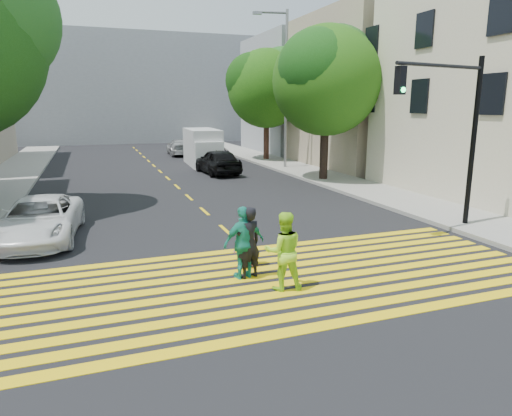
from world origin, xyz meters
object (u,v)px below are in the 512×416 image
pedestrian_man (249,243)px  dark_car_parked (213,151)px  tree_right_near (327,75)px  tree_right_far (268,84)px  traffic_signal (455,120)px  pedestrian_woman (284,251)px  silver_car (180,147)px  pedestrian_child (246,242)px  pedestrian_extra (244,243)px  dark_car_near (218,161)px  white_sedan (39,219)px  white_van (203,148)px

pedestrian_man → dark_car_parked: 25.65m
tree_right_near → tree_right_far: (0.57, 10.13, -0.04)m
traffic_signal → dark_car_parked: bearing=84.7°
tree_right_far → tree_right_near: bearing=-93.2°
dark_car_parked → traffic_signal: bearing=-92.1°
pedestrian_woman → silver_car: bearing=-84.4°
tree_right_far → dark_car_parked: bearing=145.7°
silver_car → dark_car_parked: (1.93, -3.74, -0.05)m
pedestrian_man → dark_car_parked: pedestrian_man is taller
pedestrian_child → traffic_signal: size_ratio=0.23×
pedestrian_extra → dark_car_near: pedestrian_extra is taller
pedestrian_woman → white_sedan: size_ratio=0.38×
pedestrian_child → pedestrian_woman: bearing=84.0°
tree_right_near → white_van: size_ratio=1.55×
pedestrian_child → white_van: (3.83, 20.70, 0.53)m
tree_right_near → silver_car: 17.77m
tree_right_near → tree_right_far: size_ratio=1.01×
tree_right_far → pedestrian_man: (-9.26, -22.56, -4.76)m
tree_right_near → dark_car_near: (-4.83, 4.60, -4.91)m
silver_car → dark_car_parked: 4.21m
tree_right_near → pedestrian_woman: size_ratio=4.66×
pedestrian_extra → silver_car: size_ratio=0.38×
silver_car → pedestrian_child: bearing=85.7°
tree_right_far → pedestrian_man: size_ratio=4.73×
pedestrian_woman → white_van: bearing=-87.1°
pedestrian_man → pedestrian_child: 0.80m
traffic_signal → white_van: bearing=90.2°
pedestrian_man → dark_car_near: size_ratio=0.39×
tree_right_near → pedestrian_man: bearing=-124.9°
white_sedan → tree_right_near: bearing=33.2°
pedestrian_child → dark_car_parked: size_ratio=0.35×
tree_right_near → dark_car_parked: tree_right_near is taller
white_sedan → pedestrian_man: bearing=-40.6°
pedestrian_woman → pedestrian_extra: pedestrian_woman is taller
pedestrian_extra → dark_car_near: bearing=-110.9°
tree_right_far → silver_car: (-5.53, 6.19, -4.96)m
dark_car_parked → tree_right_near: bearing=-83.2°
tree_right_near → pedestrian_woman: bearing=-121.5°
tree_right_far → traffic_signal: bearing=-94.8°
pedestrian_woman → silver_car: (3.21, 29.68, -0.22)m
pedestrian_woman → traffic_signal: (7.01, 2.69, 2.74)m
traffic_signal → pedestrian_woman: bearing=-168.9°
pedestrian_man → pedestrian_child: bearing=-119.1°
white_sedan → dark_car_parked: (10.69, 19.81, -0.03)m
pedestrian_child → white_van: 21.06m
tree_right_far → pedestrian_woman: (-8.75, -23.49, -4.74)m
tree_right_far → white_sedan: size_ratio=1.75×
tree_right_near → pedestrian_man: tree_right_near is taller
silver_car → tree_right_near: bearing=109.8°
dark_car_parked → traffic_signal: size_ratio=0.68×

